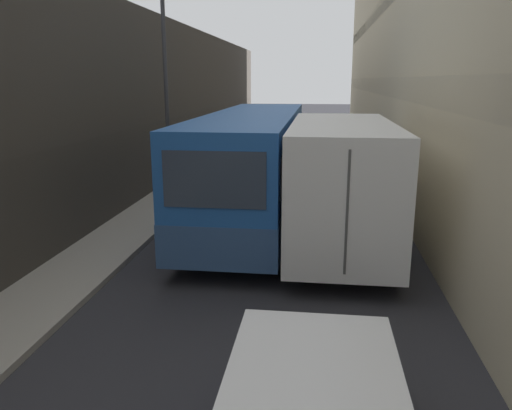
% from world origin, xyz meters
% --- Properties ---
extents(ground_plane, '(150.00, 150.00, 0.00)m').
position_xyz_m(ground_plane, '(0.00, 15.00, 0.00)').
color(ground_plane, '#2B2B30').
extents(sidewalk_left, '(1.71, 60.00, 0.12)m').
position_xyz_m(sidewalk_left, '(-3.94, 15.00, 0.06)').
color(sidewalk_left, '#9E998E').
rests_on(sidewalk_left, ground_plane).
extents(building_left_shopfront, '(2.40, 60.00, 6.43)m').
position_xyz_m(building_left_shopfront, '(-5.90, 15.00, 2.92)').
color(building_left_shopfront, '#423D38').
rests_on(building_left_shopfront, ground_plane).
extents(bus, '(2.44, 11.16, 3.14)m').
position_xyz_m(bus, '(-0.75, 15.96, 1.66)').
color(bus, '#1E519E').
rests_on(bus, ground_plane).
extents(box_truck, '(2.34, 8.88, 3.11)m').
position_xyz_m(box_truck, '(1.71, 14.26, 1.66)').
color(box_truck, silver).
rests_on(box_truck, ground_plane).
extents(panel_van, '(1.86, 4.68, 1.99)m').
position_xyz_m(panel_van, '(-0.85, 27.62, 1.11)').
color(panel_van, '#BCBCC1').
rests_on(panel_van, ground_plane).
extents(street_lamp, '(0.36, 0.80, 6.96)m').
position_xyz_m(street_lamp, '(-3.34, 15.98, 4.93)').
color(street_lamp, '#38383D').
rests_on(street_lamp, sidewalk_left).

